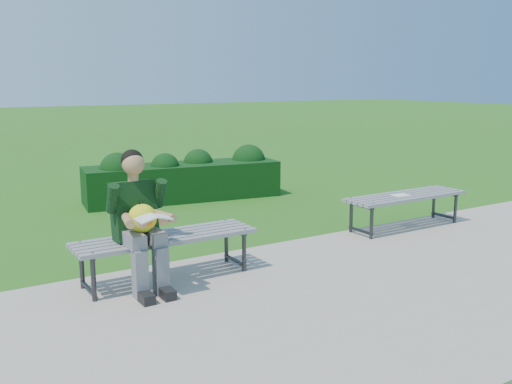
# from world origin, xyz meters

# --- Properties ---
(ground) EXTENTS (80.00, 80.00, 0.00)m
(ground) POSITION_xyz_m (0.00, 0.00, 0.00)
(ground) COLOR #23711D
(ground) RESTS_ON ground
(walkway) EXTENTS (30.00, 3.50, 0.02)m
(walkway) POSITION_xyz_m (0.00, -1.75, 0.01)
(walkway) COLOR beige
(walkway) RESTS_ON ground
(hedge) EXTENTS (3.30, 1.26, 0.86)m
(hedge) POSITION_xyz_m (0.38, 3.06, 0.38)
(hedge) COLOR #154113
(hedge) RESTS_ON ground
(bench_left) EXTENTS (1.80, 0.50, 0.46)m
(bench_left) POSITION_xyz_m (-1.46, -0.49, 0.42)
(bench_left) COLOR slate
(bench_left) RESTS_ON walkway
(bench_right) EXTENTS (1.80, 0.50, 0.46)m
(bench_right) POSITION_xyz_m (2.06, -0.28, 0.42)
(bench_right) COLOR slate
(bench_right) RESTS_ON walkway
(seated_boy) EXTENTS (0.56, 0.76, 1.31)m
(seated_boy) POSITION_xyz_m (-1.76, -0.59, 0.71)
(seated_boy) COLOR gray
(seated_boy) RESTS_ON walkway
(paper_sheet) EXTENTS (0.23, 0.18, 0.01)m
(paper_sheet) POSITION_xyz_m (1.96, -0.28, 0.47)
(paper_sheet) COLOR white
(paper_sheet) RESTS_ON bench_right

